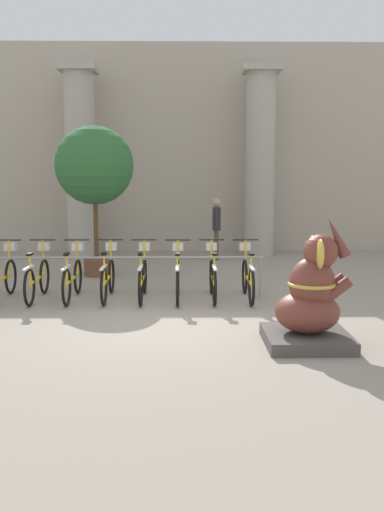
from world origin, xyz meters
name	(u,v)px	position (x,y,z in m)	size (l,w,h in m)	color
ground_plane	(161,325)	(0.00, 0.00, 0.00)	(60.00, 60.00, 0.00)	gray
building_facade	(171,149)	(0.00, 8.60, 3.00)	(20.00, 0.20, 6.00)	#B2A893
column_left	(81,161)	(-2.48, 7.60, 2.62)	(1.02, 1.02, 5.16)	#ADA899
column_right	(260,161)	(2.48, 7.60, 2.62)	(1.02, 1.02, 5.16)	#ADA899
bike_rack	(108,263)	(-1.03, 1.95, 0.64)	(5.69, 0.05, 0.77)	gray
bicycle_1	(2,278)	(-2.94, 1.85, 0.40)	(0.48, 1.74, 1.05)	black
bicycle_2	(38,277)	(-2.30, 1.86, 0.40)	(0.48, 1.74, 1.05)	black
bicycle_3	(73,277)	(-1.67, 1.85, 0.40)	(0.48, 1.74, 1.05)	black
bicycle_4	(108,277)	(-1.03, 1.87, 0.40)	(0.48, 1.74, 1.05)	black
bicycle_5	(143,277)	(-0.40, 1.84, 0.40)	(0.48, 1.74, 1.05)	black
bicycle_6	(178,277)	(0.24, 1.80, 0.40)	(0.48, 1.74, 1.05)	black
bicycle_7	(213,277)	(0.88, 1.82, 0.40)	(0.48, 1.74, 1.05)	black
bicycle_8	(248,277)	(1.51, 1.81, 0.40)	(0.48, 1.74, 1.05)	black
elephant_statue	(311,302)	(2.03, -1.02, 0.59)	(1.11, 1.11, 1.74)	#4C4742
person_pedestrian	(216,223)	(1.22, 6.61, 0.97)	(0.22, 0.47, 1.63)	brown
potted_tree	(94,168)	(-1.60, 4.29, 2.39)	(1.72, 1.72, 3.31)	brown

